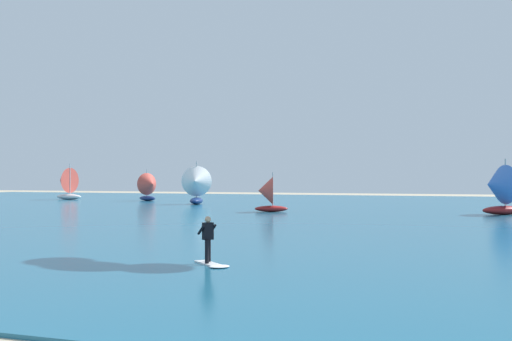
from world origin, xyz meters
TOP-DOWN VIEW (x-y plane):
  - ocean at (0.00, 49.97)m, footprint 160.00×90.00m
  - kitesurfer at (-1.43, 14.59)m, footprint 1.83×1.73m
  - sailboat_far_right at (-9.14, 45.02)m, footprint 3.07×2.72m
  - sailboat_mid_right at (9.76, 47.29)m, footprint 4.09×3.74m
  - sailboat_mid_left at (-20.92, 55.97)m, footprint 3.80×4.29m
  - sailboat_anchored_offshore at (-43.65, 63.41)m, footprint 4.19×3.59m
  - sailboat_trailing at (-30.63, 62.96)m, footprint 3.60×3.22m

SIDE VIEW (x-z plane):
  - ocean at x=0.00m, z-range 0.00..0.10m
  - kitesurfer at x=-1.43m, z-range -0.13..1.54m
  - sailboat_far_right at x=-9.14m, z-range -0.04..3.41m
  - sailboat_trailing at x=-30.63m, z-range -0.07..3.94m
  - sailboat_mid_right at x=9.76m, z-range -0.09..4.45m
  - sailboat_mid_left at x=-20.92m, z-range -0.10..4.72m
  - sailboat_anchored_offshore at x=-43.65m, z-range -0.10..4.72m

